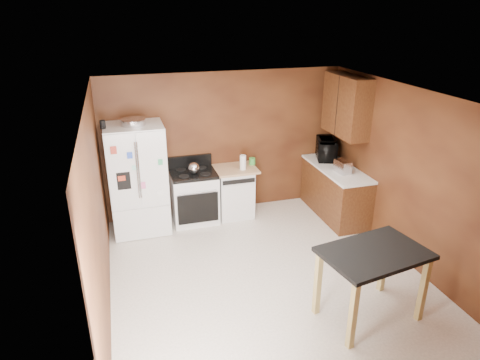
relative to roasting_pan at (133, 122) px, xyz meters
name	(u,v)px	position (x,y,z in m)	size (l,w,h in m)	color
floor	(266,275)	(1.54, -1.87, -1.85)	(4.50, 4.50, 0.00)	white
ceiling	(271,97)	(1.54, -1.87, 0.65)	(4.50, 4.50, 0.00)	white
wall_back	(225,143)	(1.54, 0.38, -0.60)	(4.20, 4.20, 0.00)	brown
wall_front	(361,302)	(1.54, -4.12, -0.60)	(4.20, 4.20, 0.00)	brown
wall_left	(98,215)	(-0.56, -1.87, -0.60)	(4.50, 4.50, 0.00)	brown
wall_right	(408,177)	(3.64, -1.87, -0.60)	(4.50, 4.50, 0.00)	brown
roasting_pan	(133,122)	(0.00, 0.00, 0.00)	(0.38, 0.38, 0.09)	silver
pen_cup	(103,124)	(-0.45, -0.08, 0.02)	(0.08, 0.08, 0.13)	black
kettle	(194,168)	(0.90, -0.01, -0.85)	(0.19, 0.19, 0.19)	silver
paper_towel	(243,162)	(1.75, -0.02, -0.83)	(0.11, 0.11, 0.25)	white
green_canister	(252,161)	(1.98, 0.17, -0.90)	(0.11, 0.11, 0.12)	green
toaster	(343,167)	(3.30, -0.65, -0.84)	(0.18, 0.29, 0.21)	silver
microwave	(326,149)	(3.37, 0.08, -0.78)	(0.60, 0.41, 0.33)	black
refrigerator	(138,179)	(-0.01, 0.00, -0.95)	(0.90, 0.80, 1.80)	white
gas_range	(194,196)	(0.90, 0.06, -1.39)	(0.76, 0.68, 1.10)	white
dishwasher	(234,191)	(1.62, 0.08, -1.40)	(0.78, 0.63, 0.89)	white
right_cabinets	(338,166)	(3.38, -0.38, -0.94)	(0.63, 1.58, 2.45)	brown
island	(373,262)	(2.43, -3.00, -1.08)	(1.30, 0.98, 0.91)	black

